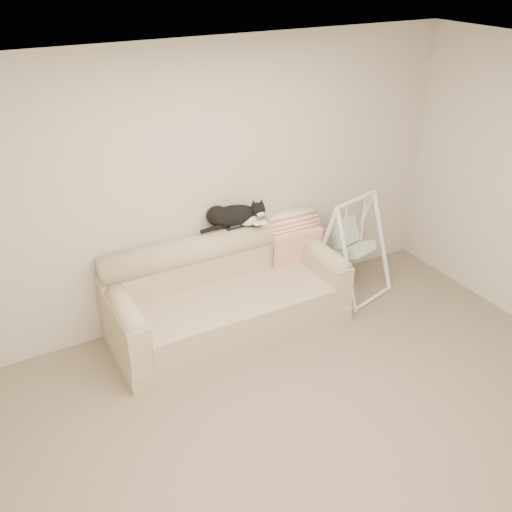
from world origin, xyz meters
The scene contains 8 objects.
ground_plane centered at (0.00, 0.00, 0.00)m, with size 5.00×5.00×0.00m, color brown.
room_shell centered at (0.00, 0.00, 1.53)m, with size 5.04×4.04×2.60m.
sofa centered at (-0.08, 1.62, 0.35)m, with size 2.20×0.93×0.90m.
remote_a centered at (0.15, 1.85, 0.91)m, with size 0.18×0.05×0.03m.
remote_b centered at (0.31, 1.82, 0.91)m, with size 0.17×0.13×0.02m.
tuxedo_cat centered at (0.16, 1.87, 1.02)m, with size 0.65×0.35×0.26m.
throw_blanket centered at (0.78, 1.84, 0.72)m, with size 0.52×0.38×0.58m.
baby_swing centered at (1.37, 1.61, 0.53)m, with size 0.80×0.83×1.06m.
Camera 1 is at (-1.98, -2.50, 3.25)m, focal length 40.00 mm.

